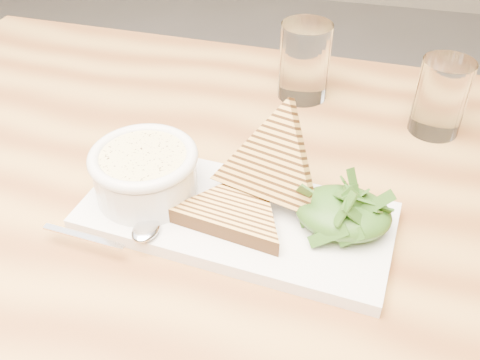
% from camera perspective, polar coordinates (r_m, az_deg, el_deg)
% --- Properties ---
extents(table_top, '(1.32, 0.91, 0.04)m').
position_cam_1_polar(table_top, '(0.69, 0.35, -3.27)').
color(table_top, '#B1813F').
rests_on(table_top, ground).
extents(table_leg_bl, '(0.06, 0.06, 0.71)m').
position_cam_1_polar(table_leg_bl, '(1.41, -19.90, -0.23)').
color(table_leg_bl, '#B1813F').
rests_on(table_leg_bl, ground).
extents(platter, '(0.38, 0.20, 0.02)m').
position_cam_1_polar(platter, '(0.64, -0.44, -3.97)').
color(platter, silver).
rests_on(platter, table_top).
extents(soup_bowl, '(0.12, 0.12, 0.05)m').
position_cam_1_polar(soup_bowl, '(0.65, -10.00, 0.26)').
color(soup_bowl, silver).
rests_on(soup_bowl, platter).
extents(soup, '(0.10, 0.10, 0.01)m').
position_cam_1_polar(soup, '(0.64, -10.29, 2.33)').
color(soup, '#EDDB8E').
rests_on(soup, soup_bowl).
extents(bowl_rim, '(0.13, 0.13, 0.01)m').
position_cam_1_polar(bowl_rim, '(0.64, -10.31, 2.47)').
color(bowl_rim, silver).
rests_on(bowl_rim, soup_bowl).
extents(sandwich_flat, '(0.18, 0.18, 0.02)m').
position_cam_1_polar(sandwich_flat, '(0.62, -0.48, -3.26)').
color(sandwich_flat, gold).
rests_on(sandwich_flat, platter).
extents(sandwich_lean, '(0.20, 0.20, 0.18)m').
position_cam_1_polar(sandwich_lean, '(0.62, 3.46, 1.66)').
color(sandwich_lean, gold).
rests_on(sandwich_lean, sandwich_flat).
extents(salad_base, '(0.11, 0.09, 0.04)m').
position_cam_1_polar(salad_base, '(0.61, 10.94, -3.44)').
color(salad_base, '#1A410E').
rests_on(salad_base, platter).
extents(arugula_pile, '(0.11, 0.10, 0.05)m').
position_cam_1_polar(arugula_pile, '(0.61, 11.01, -3.02)').
color(arugula_pile, '#396122').
rests_on(arugula_pile, platter).
extents(spoon_bowl, '(0.03, 0.04, 0.01)m').
position_cam_1_polar(spoon_bowl, '(0.61, -10.02, -5.27)').
color(spoon_bowl, silver).
rests_on(spoon_bowl, platter).
extents(spoon_handle, '(0.10, 0.02, 0.00)m').
position_cam_1_polar(spoon_handle, '(0.62, -16.34, -5.80)').
color(spoon_handle, silver).
rests_on(spoon_handle, platter).
extents(glass_near, '(0.08, 0.08, 0.12)m').
position_cam_1_polar(glass_near, '(0.87, 6.90, 12.46)').
color(glass_near, white).
rests_on(glass_near, table_top).
extents(glass_far, '(0.07, 0.07, 0.11)m').
position_cam_1_polar(glass_far, '(0.83, 20.63, 8.27)').
color(glass_far, white).
rests_on(glass_far, table_top).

